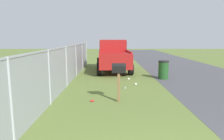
{
  "coord_description": "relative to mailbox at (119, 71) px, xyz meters",
  "views": [
    {
      "loc": [
        -2.19,
        1.16,
        2.18
      ],
      "look_at": [
        4.17,
        1.11,
        1.17
      ],
      "focal_mm": 31.89,
      "sensor_mm": 36.0,
      "label": 1
    }
  ],
  "objects": [
    {
      "name": "mailbox",
      "position": [
        0.0,
        0.0,
        0.0
      ],
      "size": [
        0.22,
        0.48,
        1.35
      ],
      "rotation": [
        0.0,
        0.0,
        0.0
      ],
      "color": "brown",
      "rests_on": "ground"
    },
    {
      "name": "pickup_truck",
      "position": [
        6.81,
        0.13,
        0.03
      ],
      "size": [
        4.96,
        2.4,
        2.09
      ],
      "rotation": [
        0.0,
        0.0,
        0.06
      ],
      "color": "maroon",
      "rests_on": "ground"
    },
    {
      "name": "trash_bin",
      "position": [
        3.93,
        -2.58,
        -0.57
      ],
      "size": [
        0.56,
        0.56,
        1.0
      ],
      "color": "#1E4C1E",
      "rests_on": "ground"
    },
    {
      "name": "fence_section",
      "position": [
        2.26,
        2.29,
        -0.09
      ],
      "size": [
        15.29,
        0.07,
        1.84
      ],
      "color": "#9EA3A8",
      "rests_on": "ground"
    },
    {
      "name": "litter_can_midfield_a",
      "position": [
        -0.0,
        0.92,
        -1.04
      ],
      "size": [
        0.11,
        0.14,
        0.07
      ],
      "primitive_type": "cylinder",
      "rotation": [
        0.0,
        1.57,
        2.02
      ],
      "color": "red",
      "rests_on": "ground"
    },
    {
      "name": "litter_cup_midfield_b",
      "position": [
        2.52,
        -0.92,
        -1.04
      ],
      "size": [
        0.08,
        0.1,
        0.08
      ],
      "primitive_type": "cylinder",
      "rotation": [
        0.0,
        1.57,
        4.71
      ],
      "color": "white",
      "rests_on": "ground"
    },
    {
      "name": "litter_can_near_hydrant",
      "position": [
        1.85,
        -0.36,
        -1.04
      ],
      "size": [
        0.13,
        0.08,
        0.07
      ],
      "primitive_type": "cylinder",
      "rotation": [
        0.0,
        1.57,
        6.2
      ],
      "color": "silver",
      "rests_on": "ground"
    },
    {
      "name": "litter_cup_by_mailbox",
      "position": [
        3.75,
        -0.68,
        -1.04
      ],
      "size": [
        0.12,
        0.12,
        0.08
      ],
      "primitive_type": "cylinder",
      "rotation": [
        0.0,
        1.57,
        5.16
      ],
      "color": "white",
      "rests_on": "ground"
    }
  ]
}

